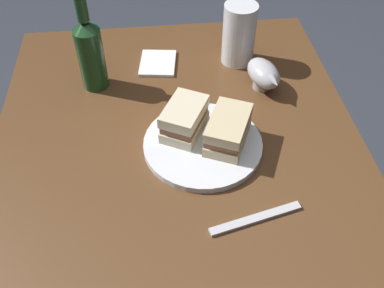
% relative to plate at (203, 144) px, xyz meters
% --- Properties ---
extents(dining_table, '(1.07, 0.80, 0.70)m').
position_rel_plate_xyz_m(dining_table, '(0.04, -0.05, -0.36)').
color(dining_table, brown).
rests_on(dining_table, ground).
extents(plate, '(0.25, 0.25, 0.01)m').
position_rel_plate_xyz_m(plate, '(0.00, 0.00, 0.00)').
color(plate, white).
rests_on(plate, dining_table).
extents(sandwich_half_left, '(0.14, 0.12, 0.06)m').
position_rel_plate_xyz_m(sandwich_half_left, '(0.00, 0.05, 0.04)').
color(sandwich_half_left, beige).
rests_on(sandwich_half_left, plate).
extents(sandwich_half_right, '(0.13, 0.12, 0.07)m').
position_rel_plate_xyz_m(sandwich_half_right, '(-0.04, -0.04, 0.04)').
color(sandwich_half_right, beige).
rests_on(sandwich_half_right, plate).
extents(potato_wedge_front, '(0.04, 0.04, 0.02)m').
position_rel_plate_xyz_m(potato_wedge_front, '(-0.04, 0.04, 0.02)').
color(potato_wedge_front, '#B77F33').
rests_on(potato_wedge_front, plate).
extents(potato_wedge_middle, '(0.03, 0.05, 0.02)m').
position_rel_plate_xyz_m(potato_wedge_middle, '(-0.04, -0.02, 0.02)').
color(potato_wedge_middle, '#AD702D').
rests_on(potato_wedge_middle, plate).
extents(potato_wedge_back, '(0.04, 0.05, 0.02)m').
position_rel_plate_xyz_m(potato_wedge_back, '(-0.06, -0.01, 0.02)').
color(potato_wedge_back, '#AD702D').
rests_on(potato_wedge_back, plate).
extents(pint_glass, '(0.08, 0.08, 0.16)m').
position_rel_plate_xyz_m(pint_glass, '(-0.30, 0.13, 0.06)').
color(pint_glass, white).
rests_on(pint_glass, dining_table).
extents(gravy_boat, '(0.13, 0.09, 0.07)m').
position_rel_plate_xyz_m(gravy_boat, '(-0.18, 0.17, 0.03)').
color(gravy_boat, '#B7B7BC').
rests_on(gravy_boat, dining_table).
extents(cider_bottle, '(0.06, 0.06, 0.24)m').
position_rel_plate_xyz_m(cider_bottle, '(-0.24, -0.23, 0.09)').
color(cider_bottle, '#19421E').
rests_on(cider_bottle, dining_table).
extents(napkin, '(0.12, 0.10, 0.01)m').
position_rel_plate_xyz_m(napkin, '(-0.31, -0.08, -0.00)').
color(napkin, white).
rests_on(napkin, dining_table).
extents(fork, '(0.06, 0.18, 0.01)m').
position_rel_plate_xyz_m(fork, '(0.19, 0.07, -0.00)').
color(fork, silver).
rests_on(fork, dining_table).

